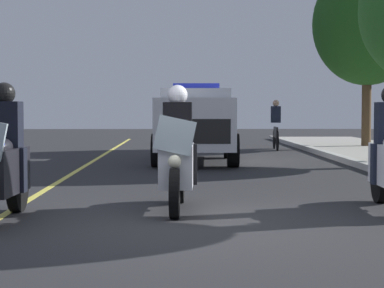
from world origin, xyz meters
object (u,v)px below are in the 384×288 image
object	(u,v)px
cyclist_background	(276,125)
tree_behind_suv	(367,24)
police_motorcycle_lead_right	(177,159)
police_suv	(196,121)
police_motorcycle_lead_left	(1,165)

from	to	relation	value
cyclist_background	tree_behind_suv	size ratio (longest dim) A/B	0.28
police_motorcycle_lead_right	police_suv	size ratio (longest dim) A/B	0.43
police_motorcycle_lead_left	police_suv	size ratio (longest dim) A/B	0.43
police_motorcycle_lead_right	police_suv	bearing A→B (deg)	176.87
police_motorcycle_lead_right	tree_behind_suv	size ratio (longest dim) A/B	0.34
police_motorcycle_lead_right	police_suv	distance (m)	8.60
police_motorcycle_lead_left	tree_behind_suv	xyz separation A→B (m)	(-15.59, 8.74, 3.63)
police_motorcycle_lead_right	cyclist_background	world-z (taller)	police_motorcycle_lead_right
tree_behind_suv	cyclist_background	bearing A→B (deg)	-77.67
police_motorcycle_lead_right	cyclist_background	xyz separation A→B (m)	(-13.98, 3.29, 0.14)
police_suv	cyclist_background	world-z (taller)	police_suv
police_motorcycle_lead_left	police_motorcycle_lead_right	world-z (taller)	same
police_motorcycle_lead_right	tree_behind_suv	distance (m)	16.50
police_motorcycle_lead_left	police_motorcycle_lead_right	xyz separation A→B (m)	(-0.89, 2.17, 0.00)
police_motorcycle_lead_left	cyclist_background	bearing A→B (deg)	159.82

